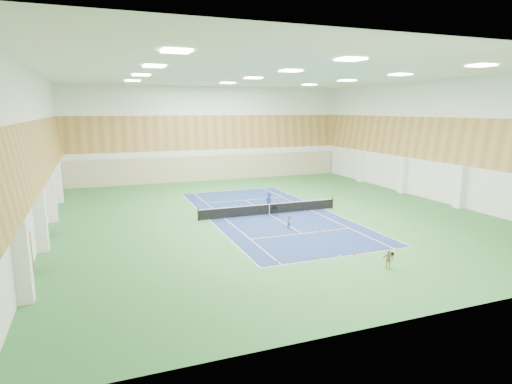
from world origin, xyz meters
The scene contains 22 objects.
ground centered at (0.00, 0.00, 0.00)m, with size 40.00×40.00×0.00m, color #2E6D32.
room_shell centered at (0.00, 0.00, 6.00)m, with size 36.00×40.00×12.00m, color white, non-canonical shape.
wood_cladding centered at (0.00, 0.00, 8.00)m, with size 36.00×40.00×8.00m, color #B38242, non-canonical shape.
ceiling_light_grid centered at (0.00, 0.00, 11.92)m, with size 21.40×25.40×0.06m, color white, non-canonical shape.
court_surface centered at (0.00, 0.00, 0.01)m, with size 10.97×23.77×0.01m, color navy.
tennis_balls_scatter centered at (0.00, 0.00, 0.05)m, with size 10.57×22.77×0.07m, color #B6D724, non-canonical shape.
tennis_net centered at (0.00, 0.00, 0.55)m, with size 12.80×0.10×1.10m, color black, non-canonical shape.
back_curtain centered at (0.00, 19.75, 1.60)m, with size 35.40×0.16×3.20m, color #C6B793.
door_left_a centered at (-17.92, -8.00, 1.10)m, with size 0.08×1.80×2.20m, color #593319.
door_left_b centered at (-17.92, 0.00, 1.10)m, with size 0.08×1.80×2.20m, color #593319.
coach centered at (0.32, 0.93, 0.91)m, with size 0.66×0.43×1.81m, color navy.
child_court centered at (-0.30, -4.85, 0.52)m, with size 0.50×0.39×1.03m, color gray.
child_apron centered at (1.44, -14.56, 0.57)m, with size 0.66×0.28×1.13m, color tan.
ball_cart centered at (0.24, -0.60, 0.44)m, with size 0.51×0.51×0.88m, color black, non-canonical shape.
cone_svc_a centered at (-3.17, -5.88, 0.10)m, with size 0.19×0.19×0.21m, color orange.
cone_svc_b centered at (-0.71, -5.81, 0.11)m, with size 0.20×0.20×0.22m, color #FF5E0D.
cone_svc_c centered at (1.41, -6.59, 0.13)m, with size 0.23×0.23×0.25m, color #F05D0C.
cone_svc_d centered at (3.08, -6.71, 0.12)m, with size 0.22×0.22×0.24m, color #DD610B.
cone_base_a centered at (-4.23, -11.43, 0.11)m, with size 0.21×0.21×0.23m, color orange.
cone_base_b centered at (-1.40, -11.42, 0.10)m, with size 0.18×0.18×0.20m, color orange.
cone_base_c centered at (0.98, -11.88, 0.11)m, with size 0.21×0.21×0.23m, color #D7570B.
cone_base_d centered at (4.12, -12.02, 0.11)m, with size 0.20×0.20×0.22m, color orange.
Camera 1 is at (-14.12, -33.91, 9.13)m, focal length 30.00 mm.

